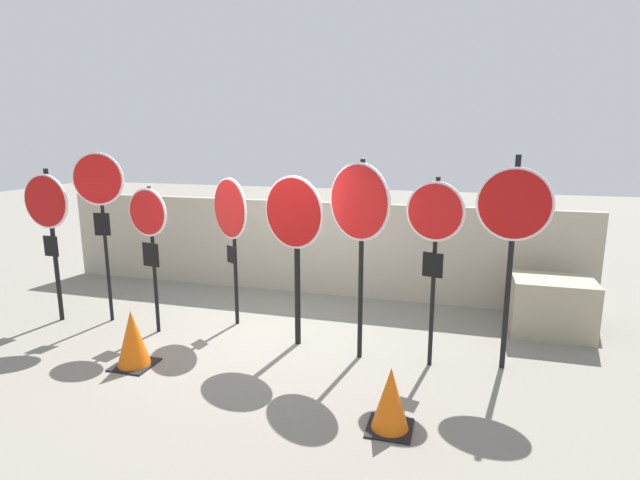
# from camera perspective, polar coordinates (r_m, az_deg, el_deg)

# --- Properties ---
(ground_plane) EXTENTS (40.00, 40.00, 0.00)m
(ground_plane) POSITION_cam_1_polar(r_m,az_deg,el_deg) (7.32, -6.60, -10.76)
(ground_plane) COLOR gray
(fence_back) EXTENTS (9.59, 0.12, 1.67)m
(fence_back) POSITION_cam_1_polar(r_m,az_deg,el_deg) (8.97, -1.64, -0.86)
(fence_back) COLOR #A89E89
(fence_back) RESTS_ON ground
(stop_sign_0) EXTENTS (0.81, 0.14, 2.33)m
(stop_sign_0) POSITION_cam_1_polar(r_m,az_deg,el_deg) (8.41, -28.67, 2.54)
(stop_sign_0) COLOR black
(stop_sign_0) RESTS_ON ground
(stop_sign_1) EXTENTS (0.76, 0.19, 2.58)m
(stop_sign_1) POSITION_cam_1_polar(r_m,az_deg,el_deg) (8.00, -23.90, 4.85)
(stop_sign_1) COLOR black
(stop_sign_1) RESTS_ON ground
(stop_sign_2) EXTENTS (0.67, 0.16, 2.12)m
(stop_sign_2) POSITION_cam_1_polar(r_m,az_deg,el_deg) (7.33, -18.96, 1.47)
(stop_sign_2) COLOR black
(stop_sign_2) RESTS_ON ground
(stop_sign_3) EXTENTS (0.75, 0.53, 2.22)m
(stop_sign_3) POSITION_cam_1_polar(r_m,az_deg,el_deg) (7.36, -10.19, 2.50)
(stop_sign_3) COLOR black
(stop_sign_3) RESTS_ON ground
(stop_sign_4) EXTENTS (0.90, 0.37, 2.31)m
(stop_sign_4) POSITION_cam_1_polar(r_m,az_deg,el_deg) (6.50, -2.96, 1.63)
(stop_sign_4) COLOR black
(stop_sign_4) RESTS_ON ground
(stop_sign_5) EXTENTS (0.83, 0.51, 2.53)m
(stop_sign_5) POSITION_cam_1_polar(r_m,az_deg,el_deg) (6.06, 4.49, 3.04)
(stop_sign_5) COLOR black
(stop_sign_5) RESTS_ON ground
(stop_sign_6) EXTENTS (0.69, 0.23, 2.34)m
(stop_sign_6) POSITION_cam_1_polar(r_m,az_deg,el_deg) (5.99, 12.96, 1.28)
(stop_sign_6) COLOR black
(stop_sign_6) RESTS_ON ground
(stop_sign_7) EXTENTS (0.84, 0.21, 2.60)m
(stop_sign_7) POSITION_cam_1_polar(r_m,az_deg,el_deg) (6.16, 21.19, 2.15)
(stop_sign_7) COLOR black
(stop_sign_7) RESTS_ON ground
(traffic_cone_0) EXTENTS (0.48, 0.48, 0.72)m
(traffic_cone_0) POSITION_cam_1_polar(r_m,az_deg,el_deg) (6.67, -20.64, -10.50)
(traffic_cone_0) COLOR black
(traffic_cone_0) RESTS_ON ground
(traffic_cone_1) EXTENTS (0.44, 0.44, 0.65)m
(traffic_cone_1) POSITION_cam_1_polar(r_m,az_deg,el_deg) (5.08, 8.06, -17.56)
(traffic_cone_1) COLOR black
(traffic_cone_1) RESTS_ON ground
(storage_crate) EXTENTS (1.10, 0.79, 0.81)m
(storage_crate) POSITION_cam_1_polar(r_m,az_deg,el_deg) (7.94, 24.96, -6.89)
(storage_crate) COLOR #9E937A
(storage_crate) RESTS_ON ground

